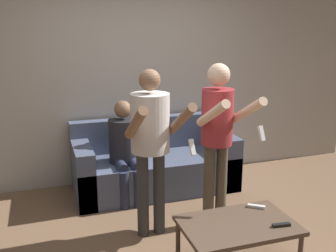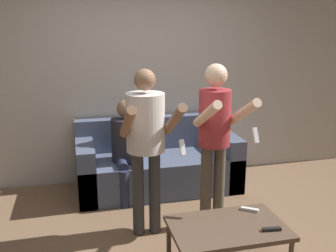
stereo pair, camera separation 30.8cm
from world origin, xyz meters
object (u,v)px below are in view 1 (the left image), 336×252
Objects in this scene: remote_far at (256,206)px; person_seated at (125,146)px; couch at (154,166)px; remote_near at (281,225)px; person_standing_left at (151,134)px; coffee_table at (238,228)px; person_standing_right at (218,128)px.

person_seated is at bearing 121.17° from remote_far.
person_seated is at bearing -156.94° from couch.
remote_far is at bearing 93.17° from remote_near.
person_standing_left is 1.12m from remote_far.
person_standing_right is at bearing 78.68° from coffee_table.
remote_far reaches higher than coffee_table.
person_seated reaches higher than remote_far.
person_standing_right is 1.75× the size of coffee_table.
couch is 1.68× the size of person_seated.
coffee_table is at bearing -70.34° from person_seated.
person_seated reaches higher than coffee_table.
couch is 1.79m from coffee_table.
person_seated is 7.43× the size of remote_near.
remote_near is at bearing -26.97° from coffee_table.
person_standing_right is 0.80m from remote_far.
person_standing_left is 0.98× the size of person_standing_right.
remote_near is (0.82, -0.89, -0.58)m from person_standing_left.
person_standing_left is (-0.33, -1.04, 0.71)m from couch.
person_seated reaches higher than couch.
couch is 12.52× the size of remote_near.
couch is 1.19× the size of person_standing_right.
person_seated reaches higher than remote_near.
couch is 1.31m from person_standing_left.
remote_far is at bearing -58.83° from person_seated.
person_standing_left reaches higher than person_seated.
remote_far is (0.28, 0.19, 0.05)m from coffee_table.
person_standing_left reaches higher than coffee_table.
person_seated is (-0.06, 0.88, -0.37)m from person_standing_left.
remote_far is (0.86, -1.42, -0.21)m from person_seated.
coffee_table is (0.18, -1.78, 0.08)m from couch.
person_standing_right is at bearing 99.85° from remote_near.
person_standing_left is 11.11× the size of remote_far.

